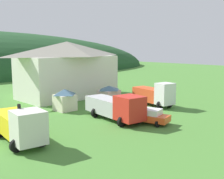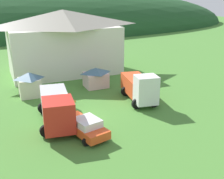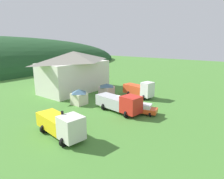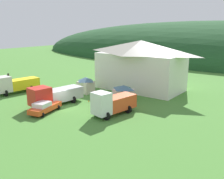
# 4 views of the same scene
# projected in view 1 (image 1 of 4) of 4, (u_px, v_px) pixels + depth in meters

# --- Properties ---
(ground_plane) EXTENTS (200.00, 200.00, 0.00)m
(ground_plane) POSITION_uv_depth(u_px,v_px,m) (129.00, 117.00, 34.29)
(ground_plane) COLOR #477F33
(depot_building) EXTENTS (16.78, 8.95, 9.26)m
(depot_building) POSITION_uv_depth(u_px,v_px,m) (67.00, 69.00, 47.31)
(depot_building) COLOR white
(depot_building) RESTS_ON ground
(play_shed_cream) EXTENTS (2.60, 2.55, 2.89)m
(play_shed_cream) POSITION_uv_depth(u_px,v_px,m) (65.00, 99.00, 37.53)
(play_shed_cream) COLOR beige
(play_shed_cream) RESTS_ON ground
(play_shed_pink) EXTENTS (3.01, 2.66, 2.53)m
(play_shed_pink) POSITION_uv_depth(u_px,v_px,m) (109.00, 94.00, 43.32)
(play_shed_pink) COLOR beige
(play_shed_pink) RESTS_ON ground
(flatbed_truck_yellow) EXTENTS (3.87, 8.10, 3.27)m
(flatbed_truck_yellow) POSITION_uv_depth(u_px,v_px,m) (20.00, 124.00, 24.91)
(flatbed_truck_yellow) COLOR silver
(flatbed_truck_yellow) RESTS_ON ground
(crane_truck_red) EXTENTS (4.00, 8.75, 3.19)m
(crane_truck_red) POSITION_uv_depth(u_px,v_px,m) (116.00, 107.00, 32.37)
(crane_truck_red) COLOR red
(crane_truck_red) RESTS_ON ground
(heavy_rig_white) EXTENTS (3.70, 6.97, 3.51)m
(heavy_rig_white) POSITION_uv_depth(u_px,v_px,m) (155.00, 94.00, 40.39)
(heavy_rig_white) COLOR white
(heavy_rig_white) RESTS_ON ground
(service_pickup_orange) EXTENTS (3.23, 5.56, 1.66)m
(service_pickup_orange) POSITION_uv_depth(u_px,v_px,m) (147.00, 116.00, 31.41)
(service_pickup_orange) COLOR #EC4F21
(service_pickup_orange) RESTS_ON ground
(traffic_light_west) EXTENTS (0.20, 0.32, 3.66)m
(traffic_light_west) POSITION_uv_depth(u_px,v_px,m) (20.00, 120.00, 23.99)
(traffic_light_west) COLOR #4C4C51
(traffic_light_west) RESTS_ON ground
(traffic_cone_near_pickup) EXTENTS (0.36, 0.36, 0.58)m
(traffic_cone_near_pickup) POSITION_uv_depth(u_px,v_px,m) (108.00, 110.00, 37.89)
(traffic_cone_near_pickup) COLOR orange
(traffic_cone_near_pickup) RESTS_ON ground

